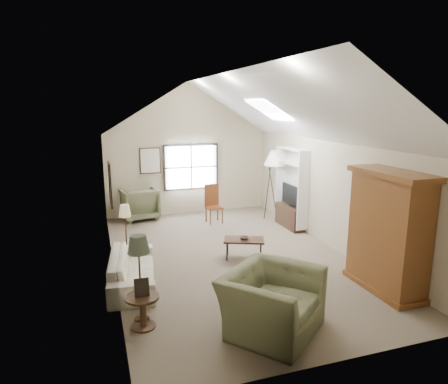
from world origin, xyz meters
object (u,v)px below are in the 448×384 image
object	(u,v)px
armchair_far	(139,204)
armchair_near	(272,302)
coffee_table	(244,249)
side_table	(143,312)
side_chair	(214,204)
sofa	(132,269)
armoire	(388,232)

from	to	relation	value
armchair_far	armchair_near	bearing A→B (deg)	90.62
coffee_table	side_table	distance (m)	3.27
coffee_table	side_chair	bearing A→B (deg)	86.51
sofa	coffee_table	xyz separation A→B (m)	(2.47, 0.54, -0.08)
armoire	side_chair	world-z (taller)	armoire
armchair_near	armchair_far	size ratio (longest dim) A/B	1.36
armoire	armchair_near	distance (m)	2.71
armchair_near	side_chair	bearing A→B (deg)	41.76
armchair_near	sofa	bearing A→B (deg)	88.74
armchair_far	side_table	xyz separation A→B (m)	(-0.63, -6.04, -0.22)
armchair_far	side_chair	size ratio (longest dim) A/B	0.94
side_chair	side_table	bearing A→B (deg)	-122.42
sofa	side_table	bearing A→B (deg)	-173.17
armoire	armchair_far	size ratio (longest dim) A/B	2.11
armchair_far	coffee_table	distance (m)	4.32
armchair_far	side_chair	world-z (taller)	side_chair
sofa	armchair_near	xyz separation A→B (m)	(1.82, -2.27, 0.16)
armchair_far	coffee_table	bearing A→B (deg)	105.80
side_chair	armchair_near	bearing A→B (deg)	-102.74
side_table	side_chair	bearing A→B (deg)	62.08
armoire	side_table	bearing A→B (deg)	179.22
sofa	side_chair	world-z (taller)	side_chair
armchair_far	coffee_table	world-z (taller)	armchair_far
armchair_far	side_chair	xyz separation A→B (m)	(2.01, -1.06, 0.08)
armchair_near	armchair_far	xyz separation A→B (m)	(-1.19, 6.71, 0.01)
armoire	side_table	distance (m)	4.46
sofa	armchair_near	size ratio (longest dim) A/B	1.46
side_table	coffee_table	bearing A→B (deg)	40.98
armoire	coffee_table	xyz separation A→B (m)	(-1.91, 2.20, -0.88)
armchair_near	side_table	size ratio (longest dim) A/B	2.74
side_chair	sofa	bearing A→B (deg)	-132.47
armchair_near	side_chair	world-z (taller)	side_chair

